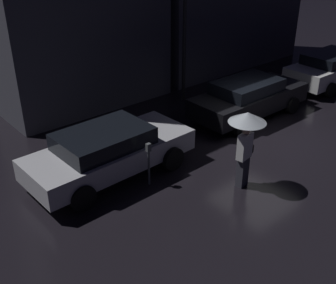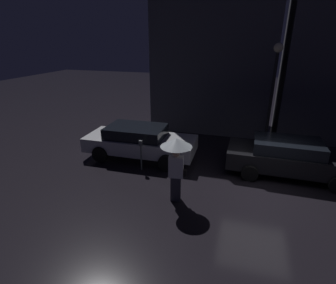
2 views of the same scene
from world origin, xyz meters
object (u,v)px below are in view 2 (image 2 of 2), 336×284
(parked_car_silver, at_px, (140,141))
(street_lamp_near, at_px, (274,81))
(pedestrian_with_umbrella, at_px, (176,154))
(parking_meter, at_px, (141,152))
(parked_car_black, at_px, (290,157))

(parked_car_silver, bearing_deg, street_lamp_near, 26.28)
(pedestrian_with_umbrella, bearing_deg, parked_car_silver, -57.86)
(pedestrian_with_umbrella, distance_m, parking_meter, 2.61)
(parked_car_black, relative_size, parking_meter, 3.74)
(pedestrian_with_umbrella, xyz_separation_m, street_lamp_near, (2.92, 5.50, 1.52))
(parked_car_silver, height_order, pedestrian_with_umbrella, pedestrian_with_umbrella)
(parked_car_silver, height_order, parking_meter, parked_car_silver)
(parking_meter, bearing_deg, parked_car_black, 12.35)
(parking_meter, height_order, street_lamp_near, street_lamp_near)
(pedestrian_with_umbrella, relative_size, parking_meter, 1.73)
(parked_car_black, distance_m, pedestrian_with_umbrella, 4.70)
(parked_car_silver, xyz_separation_m, street_lamp_near, (5.28, 2.75, 2.37))
(parked_car_silver, bearing_deg, parked_car_black, -0.35)
(parked_car_black, relative_size, street_lamp_near, 0.98)
(parked_car_black, height_order, pedestrian_with_umbrella, pedestrian_with_umbrella)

